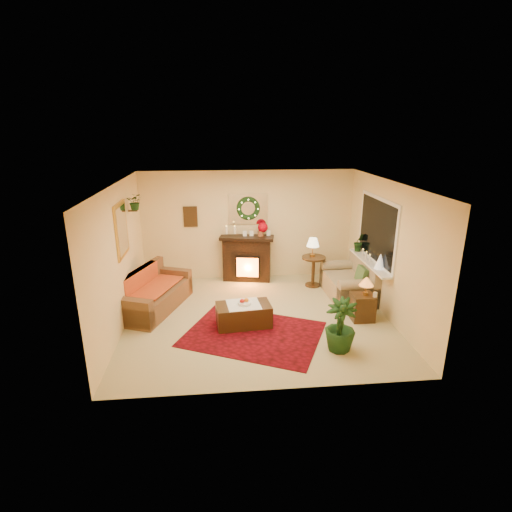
{
  "coord_description": "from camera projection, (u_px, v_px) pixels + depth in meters",
  "views": [
    {
      "loc": [
        -0.72,
        -6.99,
        3.55
      ],
      "look_at": [
        0.0,
        0.35,
        1.15
      ],
      "focal_mm": 28.0,
      "sensor_mm": 36.0,
      "label": 1
    }
  ],
  "objects": [
    {
      "name": "wall_right",
      "position": [
        388.0,
        250.0,
        7.61
      ],
      "size": [
        4.5,
        4.5,
        0.0
      ],
      "primitive_type": "plane",
      "color": "#EFD88C",
      "rests_on": "ground"
    },
    {
      "name": "side_table_round",
      "position": [
        313.0,
        273.0,
        9.24
      ],
      "size": [
        0.61,
        0.61,
        0.71
      ],
      "primitive_type": "cylinder",
      "rotation": [
        0.0,
        0.0,
        0.12
      ],
      "color": "black",
      "rests_on": "floor"
    },
    {
      "name": "mini_tree",
      "position": [
        380.0,
        261.0,
        7.8
      ],
      "size": [
        0.21,
        0.21,
        0.32
      ],
      "primitive_type": "cone",
      "color": "white",
      "rests_on": "window_sill"
    },
    {
      "name": "gold_mirror",
      "position": [
        121.0,
        230.0,
        7.29
      ],
      "size": [
        0.03,
        0.84,
        1.0
      ],
      "primitive_type": "cube",
      "color": "gold",
      "rests_on": "wall_left"
    },
    {
      "name": "red_throw",
      "position": [
        153.0,
        286.0,
        8.14
      ],
      "size": [
        0.78,
        1.26,
        0.02
      ],
      "primitive_type": "cube",
      "color": "red",
      "rests_on": "sofa"
    },
    {
      "name": "lamp_cream",
      "position": [
        313.0,
        249.0,
        9.1
      ],
      "size": [
        0.29,
        0.29,
        0.44
      ],
      "primitive_type": "cone",
      "color": "#F7EBBC",
      "rests_on": "side_table_round"
    },
    {
      "name": "wreath",
      "position": [
        248.0,
        209.0,
        9.32
      ],
      "size": [
        0.55,
        0.11,
        0.55
      ],
      "primitive_type": "torus",
      "rotation": [
        1.57,
        0.0,
        0.0
      ],
      "color": "#194719",
      "rests_on": "wall_back"
    },
    {
      "name": "wall_front",
      "position": [
        275.0,
        306.0,
        5.25
      ],
      "size": [
        5.0,
        5.0,
        0.0
      ],
      "primitive_type": "plane",
      "color": "#EFD88C",
      "rests_on": "ground"
    },
    {
      "name": "fruit_bowl",
      "position": [
        244.0,
        303.0,
        7.35
      ],
      "size": [
        0.24,
        0.24,
        0.06
      ],
      "primitive_type": "cylinder",
      "color": "silver",
      "rests_on": "coffee_table"
    },
    {
      "name": "window_sill",
      "position": [
        369.0,
        262.0,
        8.25
      ],
      "size": [
        0.22,
        1.86,
        0.04
      ],
      "primitive_type": "cube",
      "color": "white",
      "rests_on": "wall_right"
    },
    {
      "name": "sofa",
      "position": [
        154.0,
        289.0,
        8.03
      ],
      "size": [
        1.43,
        2.04,
        0.8
      ],
      "primitive_type": "cube",
      "rotation": [
        0.0,
        0.0,
        -0.36
      ],
      "color": "brown",
      "rests_on": "floor"
    },
    {
      "name": "mantel_mirror",
      "position": [
        248.0,
        209.0,
        9.36
      ],
      "size": [
        0.92,
        0.02,
        0.72
      ],
      "primitive_type": "cube",
      "color": "white",
      "rests_on": "wall_back"
    },
    {
      "name": "coffee_table",
      "position": [
        244.0,
        315.0,
        7.42
      ],
      "size": [
        1.05,
        0.64,
        0.42
      ],
      "primitive_type": "cube",
      "rotation": [
        0.0,
        0.0,
        0.1
      ],
      "color": "black",
      "rests_on": "floor"
    },
    {
      "name": "window_glass",
      "position": [
        377.0,
        230.0,
        8.05
      ],
      "size": [
        0.02,
        1.7,
        1.22
      ],
      "primitive_type": "cube",
      "color": "black",
      "rests_on": "wall_right"
    },
    {
      "name": "lamp_tiffany",
      "position": [
        366.0,
        284.0,
        7.48
      ],
      "size": [
        0.27,
        0.27,
        0.4
      ],
      "primitive_type": "cone",
      "color": "orange",
      "rests_on": "end_table_square"
    },
    {
      "name": "mantel_candle_a",
      "position": [
        226.0,
        230.0,
        9.25
      ],
      "size": [
        0.06,
        0.06,
        0.18
      ],
      "primitive_type": "cylinder",
      "color": "beige",
      "rests_on": "fireplace"
    },
    {
      "name": "area_rug",
      "position": [
        253.0,
        334.0,
        7.16
      ],
      "size": [
        2.84,
        2.56,
        0.01
      ],
      "primitive_type": "cube",
      "rotation": [
        0.0,
        0.0,
        -0.44
      ],
      "color": "#690302",
      "rests_on": "floor"
    },
    {
      "name": "poinsettia",
      "position": [
        263.0,
        227.0,
        9.33
      ],
      "size": [
        0.23,
        0.23,
        0.23
      ],
      "primitive_type": "sphere",
      "color": "#A6000F",
      "rests_on": "fireplace"
    },
    {
      "name": "floor_palm",
      "position": [
        340.0,
        325.0,
        6.53
      ],
      "size": [
        1.94,
        1.94,
        2.69
      ],
      "primitive_type": "imported",
      "rotation": [
        0.0,
        0.0,
        -0.37
      ],
      "color": "#295424",
      "rests_on": "floor"
    },
    {
      "name": "window_frame",
      "position": [
        377.0,
        230.0,
        8.05
      ],
      "size": [
        0.03,
        1.86,
        1.36
      ],
      "primitive_type": "cube",
      "color": "white",
      "rests_on": "wall_right"
    },
    {
      "name": "fireplace",
      "position": [
        247.0,
        258.0,
        9.54
      ],
      "size": [
        1.16,
        0.56,
        1.03
      ],
      "primitive_type": "cube",
      "rotation": [
        0.0,
        0.0,
        -0.19
      ],
      "color": "#361F10",
      "rests_on": "floor"
    },
    {
      "name": "mantel_candle_b",
      "position": [
        235.0,
        230.0,
        9.26
      ],
      "size": [
        0.06,
        0.06,
        0.18
      ],
      "primitive_type": "cylinder",
      "color": "white",
      "rests_on": "fireplace"
    },
    {
      "name": "end_table_square",
      "position": [
        362.0,
        306.0,
        7.64
      ],
      "size": [
        0.42,
        0.42,
        0.51
      ],
      "primitive_type": "cube",
      "rotation": [
        0.0,
        0.0,
        -0.01
      ],
      "color": "black",
      "rests_on": "floor"
    },
    {
      "name": "ceiling",
      "position": [
        258.0,
        183.0,
        6.98
      ],
      "size": [
        5.0,
        5.0,
        0.0
      ],
      "primitive_type": "plane",
      "color": "white",
      "rests_on": "ground"
    },
    {
      "name": "sill_plant",
      "position": [
        359.0,
        243.0,
        8.87
      ],
      "size": [
        0.3,
        0.24,
        0.55
      ],
      "primitive_type": "imported",
      "color": "#1D3D1B",
      "rests_on": "window_sill"
    },
    {
      "name": "loveseat",
      "position": [
        348.0,
        278.0,
        8.63
      ],
      "size": [
        0.9,
        1.49,
        0.85
      ],
      "primitive_type": "cube",
      "rotation": [
        0.0,
        0.0,
        0.03
      ],
      "color": "#A1907F",
      "rests_on": "floor"
    },
    {
      "name": "hanging_plant",
      "position": [
        136.0,
        210.0,
        7.95
      ],
      "size": [
        0.33,
        0.28,
        0.36
      ],
      "primitive_type": "imported",
      "color": "#194719",
      "rests_on": "wall_left"
    },
    {
      "name": "wall_art",
      "position": [
        190.0,
        217.0,
        9.29
      ],
      "size": [
        0.32,
        0.03,
        0.48
      ],
      "primitive_type": "cube",
      "color": "#381E11",
      "rests_on": "wall_back"
    },
    {
      "name": "floor",
      "position": [
        258.0,
        317.0,
        7.78
      ],
      "size": [
        5.0,
        5.0,
        0.0
      ],
      "primitive_type": "plane",
      "color": "beige",
      "rests_on": "ground"
    },
    {
      "name": "wall_back",
      "position": [
        248.0,
        225.0,
        9.51
      ],
      "size": [
        5.0,
        5.0,
        0.0
      ],
      "primitive_type": "plane",
      "color": "#EFD88C",
      "rests_on": "ground"
    },
    {
      "name": "wall_left",
      "position": [
        119.0,
        258.0,
        7.15
      ],
      "size": [
        4.5,
        4.5,
        0.0
      ],
      "primitive_type": "plane",
      "color": "#EFD88C",
      "rests_on": "ground"
    }
  ]
}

